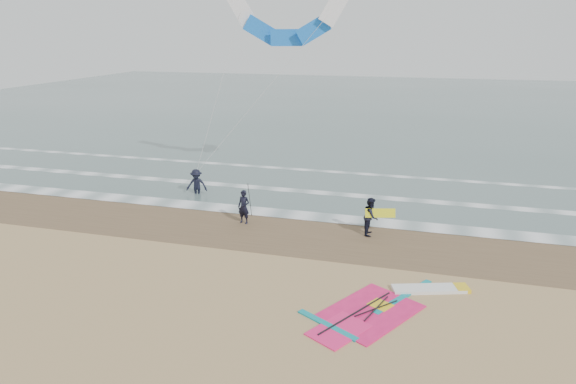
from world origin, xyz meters
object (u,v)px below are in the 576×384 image
(person_walking, at_px, (371,216))
(windsurf_rig, at_px, (388,306))
(person_wading, at_px, (196,179))
(surf_kite, at_px, (286,24))
(person_standing, at_px, (244,207))

(person_walking, bearing_deg, windsurf_rig, -168.25)
(person_wading, relative_size, surf_kite, 0.19)
(person_walking, xyz_separation_m, person_wading, (-9.81, 3.27, 0.04))
(person_standing, relative_size, person_walking, 0.95)
(person_walking, distance_m, person_wading, 10.34)
(windsurf_rig, bearing_deg, person_standing, 140.22)
(person_walking, height_order, surf_kite, surf_kite)
(person_walking, bearing_deg, person_standing, 91.67)
(person_walking, xyz_separation_m, surf_kite, (-5.64, 6.52, 8.07))
(person_walking, bearing_deg, person_wading, 71.38)
(person_standing, relative_size, surf_kite, 0.17)
(person_standing, height_order, person_walking, person_walking)
(person_wading, distance_m, surf_kite, 9.61)
(windsurf_rig, distance_m, person_walking, 6.28)
(person_standing, bearing_deg, windsurf_rig, -29.98)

